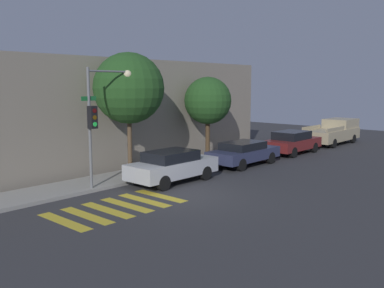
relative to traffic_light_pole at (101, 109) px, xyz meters
name	(u,v)px	position (x,y,z in m)	size (l,w,h in m)	color
ground_plane	(187,196)	(1.51, -3.37, -3.37)	(60.00, 60.00, 0.00)	#333335
sidewalk	(117,178)	(1.51, 0.97, -3.30)	(26.00, 2.28, 0.14)	gray
building_row	(61,114)	(1.51, 5.51, -0.54)	(26.00, 6.00, 5.66)	gray
crosswalk	(117,207)	(-1.28, -2.57, -3.37)	(4.71, 2.60, 0.00)	gold
traffic_light_pole	(101,109)	(0.00, 0.00, 0.00)	(2.54, 0.56, 5.03)	slate
sedan_near_corner	(172,166)	(2.85, -1.27, -2.61)	(4.33, 1.80, 1.44)	#B7BABF
sedan_middle	(244,152)	(8.34, -1.27, -2.66)	(4.49, 1.87, 1.30)	#2D3351
sedan_far_end	(292,142)	(13.63, -1.27, -2.61)	(4.42, 1.88, 1.43)	maroon
pickup_truck	(334,132)	(19.81, -1.27, -2.48)	(5.56, 2.09, 1.78)	tan
tree_near_corner	(129,88)	(2.45, 1.15, 0.80)	(3.31, 3.31, 5.83)	brown
tree_midblock	(208,101)	(8.20, 1.15, 0.05)	(2.68, 2.68, 4.78)	#4C3823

